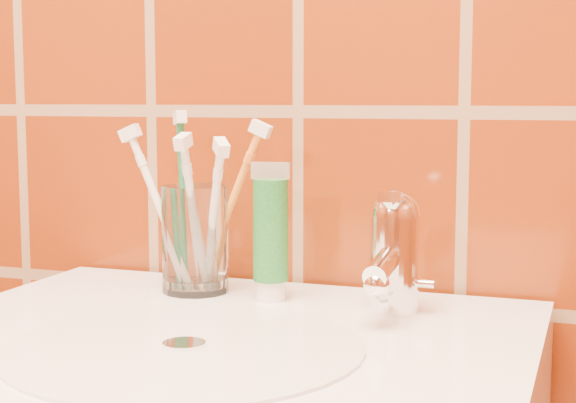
% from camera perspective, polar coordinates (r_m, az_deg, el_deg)
% --- Properties ---
extents(glass_tumbler, '(0.08, 0.08, 0.11)m').
position_cam_1_polar(glass_tumbler, '(0.95, -6.02, -2.43)').
color(glass_tumbler, white).
rests_on(glass_tumbler, pedestal_sink).
extents(toothpaste_tube, '(0.04, 0.04, 0.14)m').
position_cam_1_polar(toothpaste_tube, '(0.90, -1.13, -2.25)').
color(toothpaste_tube, white).
rests_on(toothpaste_tube, pedestal_sink).
extents(faucet, '(0.05, 0.11, 0.12)m').
position_cam_1_polar(faucet, '(0.85, 6.85, -3.00)').
color(faucet, white).
rests_on(faucet, pedestal_sink).
extents(toothbrush_0, '(0.10, 0.10, 0.18)m').
position_cam_1_polar(toothbrush_0, '(0.93, -3.81, -0.45)').
color(toothbrush_0, orange).
rests_on(toothbrush_0, glass_tumbler).
extents(toothbrush_1, '(0.08, 0.08, 0.20)m').
position_cam_1_polar(toothbrush_1, '(0.95, -6.78, -0.03)').
color(toothbrush_1, '#1C6B3D').
rests_on(toothbrush_1, glass_tumbler).
extents(toothbrush_2, '(0.14, 0.15, 0.19)m').
position_cam_1_polar(toothbrush_2, '(0.91, -4.91, -1.16)').
color(toothbrush_2, white).
rests_on(toothbrush_2, glass_tumbler).
extents(toothbrush_3, '(0.02, 0.11, 0.19)m').
position_cam_1_polar(toothbrush_3, '(0.92, -6.11, -0.98)').
color(toothbrush_3, silver).
rests_on(toothbrush_3, glass_tumbler).
extents(toothbrush_4, '(0.10, 0.10, 0.18)m').
position_cam_1_polar(toothbrush_4, '(0.95, -8.21, -0.58)').
color(toothbrush_4, white).
rests_on(toothbrush_4, glass_tumbler).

